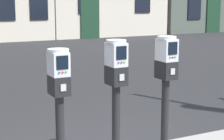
{
  "coord_description": "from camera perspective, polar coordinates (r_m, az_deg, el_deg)",
  "views": [
    {
      "loc": [
        -1.89,
        -3.74,
        1.94
      ],
      "look_at": [
        -0.03,
        -0.0,
        1.17
      ],
      "focal_mm": 61.93,
      "sensor_mm": 36.0,
      "label": 1
    }
  ],
  "objects": [
    {
      "name": "parking_meter_end_of_row",
      "position": [
        4.5,
        7.99,
        -0.5
      ],
      "size": [
        0.22,
        0.25,
        1.39
      ],
      "rotation": [
        0.0,
        0.0,
        -1.55
      ],
      "color": "black",
      "rests_on": "sidewalk_slab"
    },
    {
      "name": "parking_meter_twin_adjacent",
      "position": [
        4.17,
        0.62,
        -1.37
      ],
      "size": [
        0.22,
        0.25,
        1.38
      ],
      "rotation": [
        0.0,
        0.0,
        -1.55
      ],
      "color": "black",
      "rests_on": "sidewalk_slab"
    },
    {
      "name": "parking_meter_near_kerb",
      "position": [
        3.94,
        -7.82,
        -2.8
      ],
      "size": [
        0.22,
        0.25,
        1.32
      ],
      "rotation": [
        0.0,
        0.0,
        -1.55
      ],
      "color": "black",
      "rests_on": "sidewalk_slab"
    }
  ]
}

